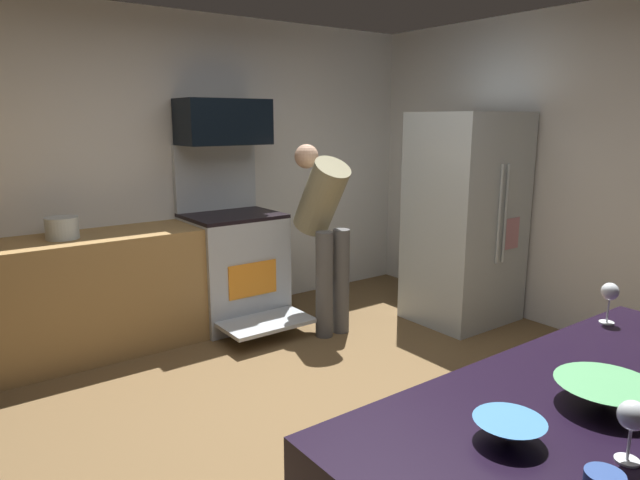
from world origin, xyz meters
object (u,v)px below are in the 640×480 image
(refrigerator, at_px, (465,219))
(wine_glass_near, at_px, (610,294))
(wine_glass_mid, at_px, (632,418))
(stock_pot, at_px, (62,228))
(mixing_bowl_large, at_px, (509,430))
(person_cook, at_px, (324,224))
(microwave, at_px, (224,122))
(mixing_bowl_prep, at_px, (605,394))
(oven_range, at_px, (234,264))

(refrigerator, xyz_separation_m, wine_glass_near, (-1.55, -2.02, 0.13))
(wine_glass_mid, xyz_separation_m, stock_pot, (-0.51, 3.68, -0.04))
(refrigerator, height_order, mixing_bowl_large, refrigerator)
(wine_glass_near, distance_m, stock_pot, 3.47)
(refrigerator, relative_size, stock_pot, 7.91)
(person_cook, distance_m, wine_glass_mid, 3.30)
(wine_glass_near, relative_size, wine_glass_mid, 1.07)
(person_cook, distance_m, stock_pot, 1.95)
(refrigerator, distance_m, wine_glass_mid, 3.54)
(wine_glass_near, height_order, stock_pot, wine_glass_near)
(microwave, relative_size, refrigerator, 0.41)
(mixing_bowl_large, height_order, wine_glass_mid, wine_glass_mid)
(microwave, bearing_deg, wine_glass_mid, -102.32)
(wine_glass_mid, relative_size, stock_pot, 0.72)
(microwave, height_order, refrigerator, microwave)
(microwave, distance_m, mixing_bowl_prep, 3.71)
(wine_glass_mid, bearing_deg, person_cook, 66.44)
(oven_range, bearing_deg, mixing_bowl_prep, -99.63)
(microwave, bearing_deg, mixing_bowl_prep, -99.38)
(mixing_bowl_prep, bearing_deg, mixing_bowl_large, 171.80)
(mixing_bowl_large, bearing_deg, oven_range, 74.05)
(refrigerator, relative_size, wine_glass_mid, 10.99)
(refrigerator, xyz_separation_m, wine_glass_mid, (-2.47, -2.54, 0.12))
(oven_range, height_order, wine_glass_mid, oven_range)
(oven_range, relative_size, person_cook, 0.99)
(wine_glass_mid, bearing_deg, oven_range, 77.37)
(mixing_bowl_large, xyz_separation_m, wine_glass_mid, (0.16, -0.23, 0.09))
(person_cook, height_order, wine_glass_mid, person_cook)
(oven_range, xyz_separation_m, microwave, (0.00, 0.10, 1.20))
(refrigerator, bearing_deg, oven_range, 145.73)
(refrigerator, distance_m, wine_glass_near, 2.55)
(oven_range, distance_m, wine_glass_mid, 3.79)
(oven_range, relative_size, mixing_bowl_large, 8.01)
(stock_pot, bearing_deg, microwave, 3.43)
(wine_glass_near, bearing_deg, microwave, 91.77)
(microwave, relative_size, mixing_bowl_large, 3.89)
(mixing_bowl_large, bearing_deg, refrigerator, 41.29)
(refrigerator, height_order, person_cook, refrigerator)
(person_cook, height_order, stock_pot, person_cook)
(person_cook, xyz_separation_m, mixing_bowl_large, (-1.48, -2.80, 0.03))
(oven_range, bearing_deg, microwave, 90.00)
(microwave, bearing_deg, person_cook, -55.71)
(stock_pot, bearing_deg, wine_glass_mid, -82.03)
(mixing_bowl_prep, height_order, wine_glass_near, wine_glass_near)
(oven_range, height_order, person_cook, person_cook)
(person_cook, relative_size, stock_pot, 6.77)
(oven_range, height_order, refrigerator, refrigerator)
(mixing_bowl_large, bearing_deg, person_cook, 62.11)
(refrigerator, height_order, stock_pot, refrigerator)
(wine_glass_near, bearing_deg, refrigerator, 52.49)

